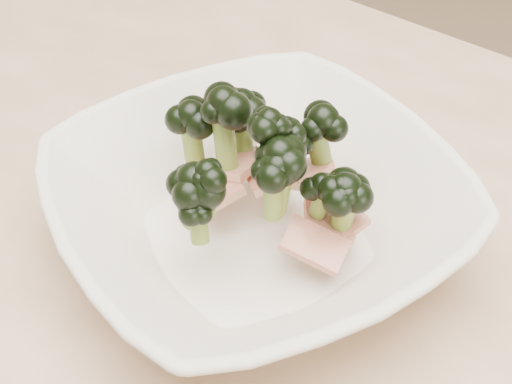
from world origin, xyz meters
The scene contains 2 objects.
dining_table centered at (0.00, 0.00, 0.65)m, with size 1.20×0.80×0.75m.
broccoli_dish centered at (-0.02, 0.04, 0.79)m, with size 0.36×0.36×0.13m.
Camera 1 is at (0.21, -0.24, 1.14)m, focal length 50.00 mm.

